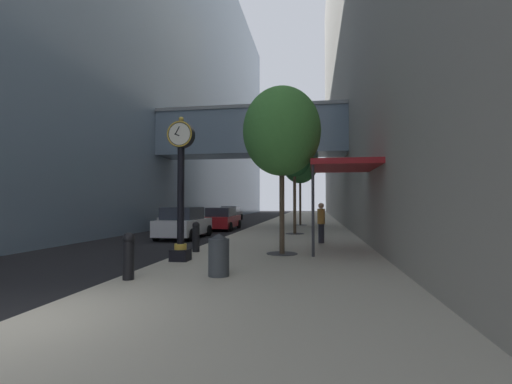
# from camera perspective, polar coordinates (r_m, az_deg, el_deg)

# --- Properties ---
(ground_plane) EXTENTS (110.00, 110.00, 0.00)m
(ground_plane) POSITION_cam_1_polar(r_m,az_deg,el_deg) (32.24, 0.74, -5.18)
(ground_plane) COLOR black
(ground_plane) RESTS_ON ground
(sidewalk_right) EXTENTS (7.00, 80.00, 0.14)m
(sidewalk_right) POSITION_cam_1_polar(r_m,az_deg,el_deg) (34.90, 7.19, -4.79)
(sidewalk_right) COLOR #ADA593
(sidewalk_right) RESTS_ON ground
(building_block_left) EXTENTS (22.88, 80.00, 32.92)m
(building_block_left) POSITION_cam_1_polar(r_m,az_deg,el_deg) (40.81, -15.00, 19.08)
(building_block_left) COLOR slate
(building_block_left) RESTS_ON ground
(building_block_right) EXTENTS (9.00, 80.00, 39.82)m
(building_block_right) POSITION_cam_1_polar(r_m,az_deg,el_deg) (39.77, 19.91, 25.24)
(building_block_right) COLOR gray
(building_block_right) RESTS_ON ground
(street_clock) EXTENTS (0.84, 0.55, 4.53)m
(street_clock) POSITION_cam_1_polar(r_m,az_deg,el_deg) (11.59, -11.78, 1.67)
(street_clock) COLOR black
(street_clock) RESTS_ON sidewalk_right
(bollard_nearest) EXTENTS (0.28, 0.28, 1.11)m
(bollard_nearest) POSITION_cam_1_polar(r_m,az_deg,el_deg) (9.16, -19.44, -9.31)
(bollard_nearest) COLOR black
(bollard_nearest) RESTS_ON sidewalk_right
(bollard_third) EXTENTS (0.28, 0.28, 1.11)m
(bollard_third) POSITION_cam_1_polar(r_m,az_deg,el_deg) (13.66, -9.44, -6.85)
(bollard_third) COLOR black
(bollard_third) RESTS_ON sidewalk_right
(street_tree_near) EXTENTS (2.78, 2.78, 5.97)m
(street_tree_near) POSITION_cam_1_polar(r_m,az_deg,el_deg) (13.13, 4.09, 9.47)
(street_tree_near) COLOR #333335
(street_tree_near) RESTS_ON sidewalk_right
(street_tree_mid_near) EXTENTS (1.89, 1.89, 5.52)m
(street_tree_mid_near) POSITION_cam_1_polar(r_m,az_deg,el_deg) (21.42, 6.09, 5.18)
(street_tree_mid_near) COLOR #333335
(street_tree_mid_near) RESTS_ON sidewalk_right
(street_tree_mid_far) EXTENTS (2.98, 2.98, 6.82)m
(street_tree_mid_far) POSITION_cam_1_polar(r_m,az_deg,el_deg) (29.84, 6.97, 4.62)
(street_tree_mid_far) COLOR #333335
(street_tree_mid_far) RESTS_ON sidewalk_right
(trash_bin) EXTENTS (0.53, 0.53, 1.05)m
(trash_bin) POSITION_cam_1_polar(r_m,az_deg,el_deg) (9.11, -5.89, -9.72)
(trash_bin) COLOR #383D42
(trash_bin) RESTS_ON sidewalk_right
(pedestrian_walking) EXTENTS (0.41, 0.41, 1.80)m
(pedestrian_walking) POSITION_cam_1_polar(r_m,az_deg,el_deg) (16.60, 10.24, -4.59)
(pedestrian_walking) COLOR #23232D
(pedestrian_walking) RESTS_ON sidewalk_right
(storefront_awning) EXTENTS (2.40, 3.60, 3.30)m
(storefront_awning) POSITION_cam_1_polar(r_m,az_deg,el_deg) (14.04, 13.39, 3.79)
(storefront_awning) COLOR maroon
(storefront_awning) RESTS_ON sidewalk_right
(car_silver_near) EXTENTS (2.10, 4.33, 1.60)m
(car_silver_near) POSITION_cam_1_polar(r_m,az_deg,el_deg) (25.78, -11.55, -4.28)
(car_silver_near) COLOR #B7BABF
(car_silver_near) RESTS_ON ground
(car_white_mid) EXTENTS (2.12, 4.44, 1.70)m
(car_white_mid) POSITION_cam_1_polar(r_m,az_deg,el_deg) (20.28, -11.32, -4.86)
(car_white_mid) COLOR silver
(car_white_mid) RESTS_ON ground
(car_black_far) EXTENTS (2.20, 4.68, 1.56)m
(car_black_far) POSITION_cam_1_polar(r_m,az_deg,el_deg) (40.33, -3.97, -3.39)
(car_black_far) COLOR black
(car_black_far) RESTS_ON ground
(car_red_trailing) EXTENTS (2.16, 4.64, 1.61)m
(car_red_trailing) POSITION_cam_1_polar(r_m,az_deg,el_deg) (26.21, -5.40, -4.25)
(car_red_trailing) COLOR #AD191E
(car_red_trailing) RESTS_ON ground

